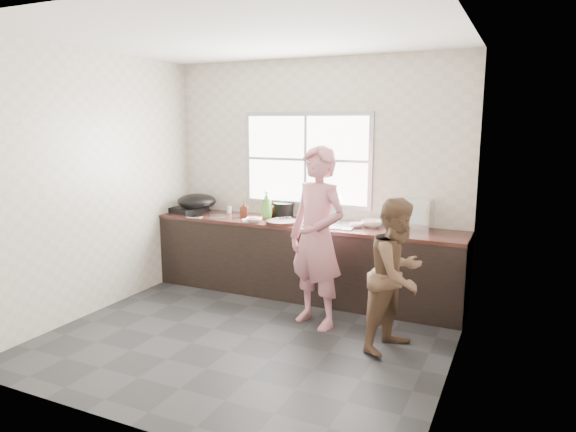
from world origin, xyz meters
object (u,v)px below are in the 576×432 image
at_px(cutting_board, 282,222).
at_px(dish_rack, 412,213).
at_px(bowl_mince, 254,220).
at_px(pot_lid_left, 195,216).
at_px(black_pot, 283,210).
at_px(plate_food, 251,220).
at_px(glass_jar, 229,210).
at_px(wok, 197,201).
at_px(bottle_brown_short, 272,209).
at_px(pot_lid_right, 217,216).
at_px(bottle_brown_tall, 244,210).
at_px(woman, 317,244).
at_px(bottle_green, 267,205).
at_px(bowl_crabs, 372,224).
at_px(person_side, 397,275).
at_px(bowl_held, 356,224).
at_px(burner, 187,209).

height_order(cutting_board, dish_rack, dish_rack).
bearing_deg(bowl_mince, pot_lid_left, 180.00).
height_order(cutting_board, black_pot, black_pot).
xyz_separation_m(cutting_board, pot_lid_left, (-1.15, -0.05, -0.01)).
height_order(black_pot, plate_food, black_pot).
distance_m(glass_jar, wok, 0.42).
distance_m(cutting_board, bottle_brown_short, 0.52).
relative_size(pot_lid_left, pot_lid_right, 1.02).
bearing_deg(bottle_brown_tall, black_pot, 28.42).
bearing_deg(woman, pot_lid_right, 177.03).
xyz_separation_m(cutting_board, glass_jar, (-0.89, 0.33, 0.03)).
relative_size(bottle_green, wok, 0.68).
distance_m(woman, bowl_crabs, 0.90).
height_order(person_side, bowl_mince, person_side).
relative_size(glass_jar, dish_rack, 0.20).
height_order(glass_jar, pot_lid_left, glass_jar).
relative_size(bowl_held, pot_lid_left, 0.86).
bearing_deg(bowl_held, bottle_brown_tall, 179.71).
xyz_separation_m(bottle_green, bottle_brown_short, (-0.02, 0.18, -0.08)).
distance_m(bowl_mince, bottle_green, 0.30).
height_order(bowl_mince, burner, burner).
bearing_deg(plate_food, glass_jar, 146.16).
bearing_deg(bowl_crabs, wok, -177.53).
height_order(bottle_brown_short, burner, bottle_brown_short).
distance_m(bottle_brown_short, dish_rack, 1.69).
xyz_separation_m(plate_food, bottle_brown_short, (0.07, 0.40, 0.07)).
height_order(plate_food, glass_jar, glass_jar).
relative_size(burner, pot_lid_left, 1.83).
bearing_deg(person_side, cutting_board, 82.11).
bearing_deg(plate_food, bottle_brown_tall, 136.76).
distance_m(woman, burner, 2.26).
bearing_deg(bottle_green, pot_lid_right, -168.24).
distance_m(woman, bowl_held, 0.77).
distance_m(bowl_held, black_pot, 1.01).
xyz_separation_m(black_pot, plate_food, (-0.23, -0.40, -0.08)).
height_order(person_side, bottle_brown_short, person_side).
bearing_deg(cutting_board, bowl_mince, -172.03).
height_order(glass_jar, wok, wok).
relative_size(bottle_green, bottle_brown_tall, 1.84).
bearing_deg(plate_food, person_side, -22.77).
distance_m(pot_lid_left, pot_lid_right, 0.27).
relative_size(cutting_board, black_pot, 1.53).
xyz_separation_m(person_side, bowl_mince, (-1.83, 0.75, 0.21)).
xyz_separation_m(bottle_green, pot_lid_left, (-0.84, -0.26, -0.16)).
relative_size(cutting_board, bowl_crabs, 1.97).
bearing_deg(cutting_board, glass_jar, 159.98).
relative_size(black_pot, bottle_green, 0.72).
height_order(bowl_mince, bowl_held, bowl_held).
bearing_deg(burner, woman, -20.56).
xyz_separation_m(bowl_held, black_pot, (-0.98, 0.23, 0.05)).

